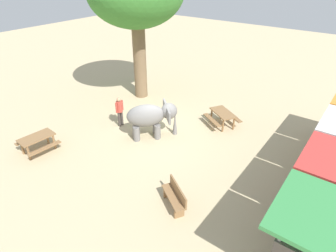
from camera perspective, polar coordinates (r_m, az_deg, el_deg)
ground_plane at (r=14.67m, az=-2.09°, el=-1.00°), size 60.00×60.00×0.00m
elephant at (r=13.72m, az=-3.39°, el=1.93°), size 2.36×2.32×1.74m
person_handler at (r=14.92m, az=-9.70°, el=3.29°), size 0.51×0.32×1.62m
wooden_bench at (r=10.26m, az=1.45°, el=-13.88°), size 1.09×1.40×0.88m
picnic_table_near at (r=14.14m, az=-24.82°, el=-2.63°), size 1.62×1.60×0.78m
picnic_table_far at (r=15.17m, az=10.95°, el=2.10°), size 2.05×2.06×0.78m
market_stall_red at (r=10.73m, az=30.59°, el=-12.00°), size 2.50×2.50×2.52m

